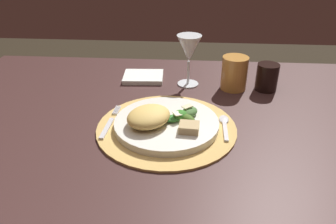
{
  "coord_description": "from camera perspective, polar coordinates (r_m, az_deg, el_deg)",
  "views": [
    {
      "loc": [
        0.08,
        -0.73,
        1.16
      ],
      "look_at": [
        0.02,
        0.03,
        0.73
      ],
      "focal_mm": 35.57,
      "sensor_mm": 36.0,
      "label": 1
    }
  ],
  "objects": [
    {
      "name": "placemat",
      "position": [
        0.84,
        -0.25,
        -2.68
      ],
      "size": [
        0.35,
        0.35,
        0.01
      ],
      "primitive_type": "cylinder",
      "color": "tan",
      "rests_on": "dining_table"
    },
    {
      "name": "amber_tumbler",
      "position": [
        1.05,
        11.3,
        6.56
      ],
      "size": [
        0.08,
        0.08,
        0.1
      ],
      "primitive_type": "cylinder",
      "color": "#C4863B",
      "rests_on": "dining_table"
    },
    {
      "name": "dinner_plate",
      "position": [
        0.83,
        -0.25,
        -1.99
      ],
      "size": [
        0.26,
        0.26,
        0.02
      ],
      "primitive_type": "cylinder",
      "color": "silver",
      "rests_on": "placemat"
    },
    {
      "name": "fork",
      "position": [
        0.86,
        -9.96,
        -1.86
      ],
      "size": [
        0.02,
        0.16,
        0.0
      ],
      "color": "silver",
      "rests_on": "placemat"
    },
    {
      "name": "napkin",
      "position": [
        1.12,
        -4.24,
        6.03
      ],
      "size": [
        0.13,
        0.11,
        0.01
      ],
      "primitive_type": "cube",
      "rotation": [
        0.0,
        0.0,
        0.05
      ],
      "color": "white",
      "rests_on": "dining_table"
    },
    {
      "name": "pasta_serving",
      "position": [
        0.8,
        -3.33,
        -0.78
      ],
      "size": [
        0.14,
        0.15,
        0.04
      ],
      "primitive_type": "ellipsoid",
      "rotation": [
        0.0,
        0.0,
        4.13
      ],
      "color": "#E3BC5F",
      "rests_on": "dinner_plate"
    },
    {
      "name": "dining_table",
      "position": [
        0.92,
        -1.64,
        -7.57
      ],
      "size": [
        1.31,
        0.95,
        0.71
      ],
      "color": "#3D2523",
      "rests_on": "ground"
    },
    {
      "name": "salad_greens",
      "position": [
        0.83,
        2.61,
        -0.53
      ],
      "size": [
        0.1,
        0.09,
        0.02
      ],
      "color": "#337530",
      "rests_on": "dinner_plate"
    },
    {
      "name": "wine_glass",
      "position": [
        1.03,
        3.61,
        10.54
      ],
      "size": [
        0.08,
        0.08,
        0.16
      ],
      "color": "silver",
      "rests_on": "dining_table"
    },
    {
      "name": "spoon",
      "position": [
        0.86,
        9.64,
        -1.9
      ],
      "size": [
        0.03,
        0.12,
        0.01
      ],
      "color": "silver",
      "rests_on": "placemat"
    },
    {
      "name": "dark_tumbler",
      "position": [
        1.07,
        16.61,
        5.75
      ],
      "size": [
        0.07,
        0.07,
        0.08
      ],
      "primitive_type": "cylinder",
      "color": "black",
      "rests_on": "dining_table"
    },
    {
      "name": "bread_piece",
      "position": [
        0.78,
        3.63,
        -2.67
      ],
      "size": [
        0.05,
        0.04,
        0.02
      ],
      "primitive_type": "cube",
      "rotation": [
        0.0,
        0.0,
        3.07
      ],
      "color": "tan",
      "rests_on": "dinner_plate"
    }
  ]
}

